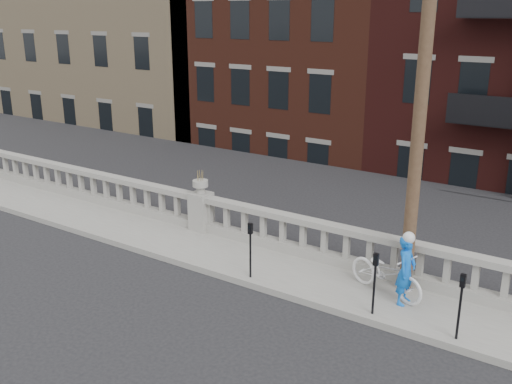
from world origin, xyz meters
TOP-DOWN VIEW (x-y plane):
  - ground at (0.00, 0.00)m, footprint 120.00×120.00m
  - sidewalk at (0.00, 3.00)m, footprint 32.00×2.20m
  - balustrade at (0.00, 3.95)m, footprint 28.00×0.34m
  - planter_pedestal at (0.00, 3.95)m, footprint 0.55×0.55m
  - lower_level at (0.56, 23.04)m, footprint 80.00×44.00m
  - utility_pole at (6.20, 3.60)m, footprint 1.60×0.28m
  - parking_meter_b at (2.95, 2.15)m, footprint 0.10×0.09m
  - parking_meter_c at (6.03, 2.15)m, footprint 0.10×0.09m
  - parking_meter_d at (7.75, 2.15)m, footprint 0.10×0.09m
  - bicycle at (5.91, 3.15)m, footprint 2.04×1.21m
  - cyclist at (6.40, 2.96)m, footprint 0.40×0.58m

SIDE VIEW (x-z plane):
  - ground at x=0.00m, z-range 0.00..0.00m
  - sidewalk at x=0.00m, z-range 0.00..0.15m
  - balustrade at x=0.00m, z-range 0.13..1.16m
  - bicycle at x=5.91m, z-range 0.15..1.16m
  - planter_pedestal at x=0.00m, z-range -0.05..1.71m
  - cyclist at x=6.40m, z-range 0.15..1.68m
  - parking_meter_b at x=2.95m, z-range 0.32..1.68m
  - parking_meter_c at x=6.03m, z-range 0.32..1.68m
  - parking_meter_d at x=7.75m, z-range 0.32..1.68m
  - lower_level at x=0.56m, z-range -7.77..13.03m
  - utility_pole at x=6.20m, z-range 0.24..10.24m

